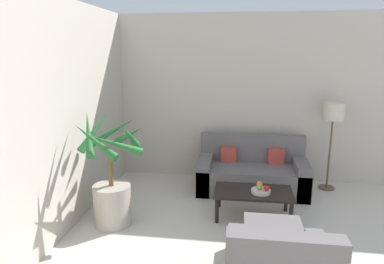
{
  "coord_description": "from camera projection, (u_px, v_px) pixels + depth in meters",
  "views": [
    {
      "loc": [
        -1.28,
        0.84,
        2.09
      ],
      "look_at": [
        -1.92,
        5.46,
        1.0
      ],
      "focal_mm": 32.0,
      "sensor_mm": 36.0,
      "label": 1
    }
  ],
  "objects": [
    {
      "name": "potted_palm",
      "position": [
        112.0,
        185.0,
        4.17
      ],
      "size": [
        0.81,
        0.9,
        1.43
      ],
      "color": "#ADA393",
      "rests_on": "ground_plane"
    },
    {
      "name": "apple_red",
      "position": [
        266.0,
        188.0,
        4.26
      ],
      "size": [
        0.07,
        0.07,
        0.07
      ],
      "color": "red",
      "rests_on": "fruit_bowl"
    },
    {
      "name": "ottoman",
      "position": [
        273.0,
        241.0,
        3.55
      ],
      "size": [
        0.6,
        0.53,
        0.36
      ],
      "color": "#605B5B",
      "rests_on": "ground_plane"
    },
    {
      "name": "wall_back",
      "position": [
        321.0,
        100.0,
        5.41
      ],
      "size": [
        8.1,
        0.06,
        2.7
      ],
      "color": "#BCB2A3",
      "rests_on": "ground_plane"
    },
    {
      "name": "floor_lamp",
      "position": [
        333.0,
        117.0,
        5.12
      ],
      "size": [
        0.31,
        0.31,
        1.37
      ],
      "color": "brown",
      "rests_on": "ground_plane"
    },
    {
      "name": "coffee_table",
      "position": [
        253.0,
        194.0,
        4.39
      ],
      "size": [
        0.99,
        0.55,
        0.36
      ],
      "color": "black",
      "rests_on": "ground_plane"
    },
    {
      "name": "sofa_loveseat",
      "position": [
        252.0,
        173.0,
        5.27
      ],
      "size": [
        1.63,
        0.79,
        0.82
      ],
      "color": "#605B5B",
      "rests_on": "ground_plane"
    },
    {
      "name": "fruit_bowl",
      "position": [
        261.0,
        191.0,
        4.32
      ],
      "size": [
        0.24,
        0.24,
        0.04
      ],
      "color": "beige",
      "rests_on": "coffee_table"
    },
    {
      "name": "orange_fruit",
      "position": [
        260.0,
        184.0,
        4.38
      ],
      "size": [
        0.08,
        0.08,
        0.08
      ],
      "color": "orange",
      "rests_on": "fruit_bowl"
    },
    {
      "name": "apple_green",
      "position": [
        259.0,
        187.0,
        4.31
      ],
      "size": [
        0.07,
        0.07,
        0.07
      ],
      "color": "olive",
      "rests_on": "fruit_bowl"
    }
  ]
}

